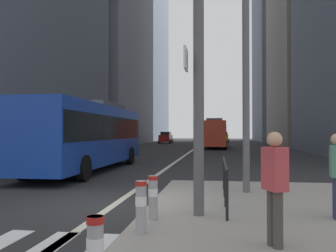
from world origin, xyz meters
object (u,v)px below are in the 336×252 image
object	(u,v)px
car_receding_near	(223,137)
traffic_signal_gantry	(105,28)
bollard_left	(141,204)
bollard_front	(95,249)
pedestrian_waiting	(275,183)
bollard_right	(153,195)
street_lamp_post	(246,13)
city_bus_blue_oncoming	(88,133)
city_bus_red_receding	(215,132)
car_oncoming_mid	(166,137)

from	to	relation	value
car_receding_near	traffic_signal_gantry	xyz separation A→B (m)	(-3.42, -59.62, 3.12)
car_receding_near	bollard_left	world-z (taller)	car_receding_near
car_receding_near	bollard_front	distance (m)	63.33
pedestrian_waiting	bollard_front	bearing A→B (deg)	-140.60
car_receding_near	bollard_right	size ratio (longest dim) A/B	5.08
street_lamp_post	city_bus_blue_oncoming	bearing A→B (deg)	138.39
bollard_left	city_bus_blue_oncoming	bearing A→B (deg)	114.63
car_receding_near	street_lamp_post	bearing A→B (deg)	-90.21
traffic_signal_gantry	bollard_left	size ratio (longest dim) A/B	6.85
city_bus_red_receding	bollard_right	world-z (taller)	city_bus_red_receding
car_oncoming_mid	bollard_left	world-z (taller)	car_oncoming_mid
traffic_signal_gantry	bollard_front	size ratio (longest dim) A/B	7.64
city_bus_blue_oncoming	bollard_right	bearing A→B (deg)	-63.12
car_receding_near	street_lamp_post	size ratio (longest dim) A/B	0.54
city_bus_blue_oncoming	bollard_right	size ratio (longest dim) A/B	13.49
city_bus_blue_oncoming	city_bus_red_receding	bearing A→B (deg)	77.36
car_oncoming_mid	bollard_left	distance (m)	54.31
city_bus_red_receding	bollard_front	distance (m)	39.28
car_receding_near	bollard_front	xyz separation A→B (m)	(-2.33, -63.28, -0.39)
street_lamp_post	bollard_right	bearing A→B (deg)	-119.92
street_lamp_post	pedestrian_waiting	world-z (taller)	street_lamp_post
city_bus_red_receding	pedestrian_waiting	distance (m)	37.50
bollard_left	pedestrian_waiting	bearing A→B (deg)	-10.85
traffic_signal_gantry	street_lamp_post	distance (m)	4.59
car_oncoming_mid	bollard_front	distance (m)	56.47
car_oncoming_mid	street_lamp_post	xyz separation A→B (m)	(9.47, -49.26, 4.29)
street_lamp_post	bollard_right	distance (m)	6.22
traffic_signal_gantry	city_bus_blue_oncoming	bearing A→B (deg)	112.32
city_bus_blue_oncoming	bollard_front	size ratio (longest dim) A/B	14.56
traffic_signal_gantry	street_lamp_post	world-z (taller)	street_lamp_post
bollard_left	bollard_right	distance (m)	0.97
traffic_signal_gantry	bollard_left	xyz separation A→B (m)	(1.13, -1.48, -3.47)
street_lamp_post	bollard_left	xyz separation A→B (m)	(-2.09, -4.55, -4.64)
city_bus_blue_oncoming	traffic_signal_gantry	bearing A→B (deg)	-67.68
city_bus_red_receding	bollard_left	xyz separation A→B (m)	(-0.94, -37.06, -1.19)
city_bus_red_receding	car_oncoming_mid	size ratio (longest dim) A/B	2.57
car_oncoming_mid	car_receding_near	bearing A→B (deg)	37.02
bollard_left	traffic_signal_gantry	bearing A→B (deg)	127.20
car_oncoming_mid	car_receding_near	xyz separation A→B (m)	(9.67, 7.29, -0.00)
car_receding_near	bollard_front	world-z (taller)	car_receding_near
traffic_signal_gantry	bollard_right	distance (m)	3.70
city_bus_blue_oncoming	car_oncoming_mid	distance (m)	43.08
car_oncoming_mid	bollard_front	size ratio (longest dim) A/B	5.49
bollard_right	bollard_left	bearing A→B (deg)	-91.79
city_bus_red_receding	car_oncoming_mid	xyz separation A→B (m)	(-8.32, 16.75, -0.85)
bollard_right	car_receding_near	bearing A→B (deg)	87.85
bollard_front	street_lamp_post	bearing A→B (deg)	72.49
city_bus_red_receding	car_receding_near	bearing A→B (deg)	86.77
street_lamp_post	bollard_front	world-z (taller)	street_lamp_post
street_lamp_post	pedestrian_waiting	bearing A→B (deg)	-89.55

